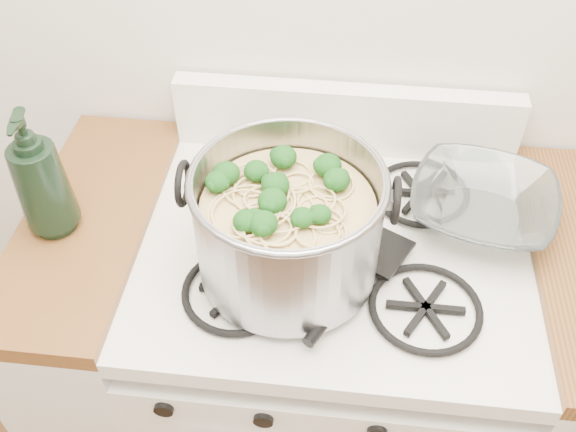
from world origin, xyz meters
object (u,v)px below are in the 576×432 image
Objects in this scene: spatula at (382,249)px; glass_bowl at (480,212)px; stock_pot at (288,227)px; gas_range at (325,369)px; bottle at (38,174)px.

glass_bowl is at bearing 59.92° from spatula.
stock_pot is 1.19× the size of spatula.
gas_range is 0.60m from stock_pot.
glass_bowl is (0.19, 0.12, 0.00)m from spatula.
glass_bowl is 0.85m from bottle.
bottle reaches higher than gas_range.
gas_range is 0.58m from glass_bowl.
gas_range is at bearing -173.22° from spatula.
bottle reaches higher than glass_bowl.
spatula is at bearing -10.48° from bottle.
gas_range is 2.51× the size of stock_pot.
bottle is (-0.64, 0.00, 0.12)m from spatula.
stock_pot is at bearing -134.39° from gas_range.
gas_range is at bearing 45.61° from stock_pot.
stock_pot is 0.41m from glass_bowl.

